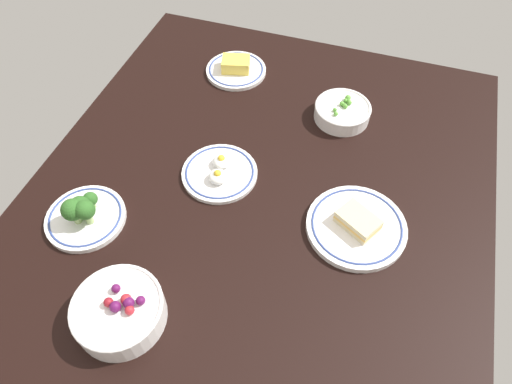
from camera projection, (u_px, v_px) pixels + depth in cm
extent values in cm
cube|color=black|center=(256.00, 202.00, 109.74)|extent=(129.72, 107.70, 4.00)
cylinder|color=white|center=(342.00, 112.00, 123.08)|extent=(14.81, 14.81, 3.87)
torus|color=white|center=(343.00, 107.00, 121.54)|extent=(15.02, 15.02, 0.80)
sphere|color=#599E38|center=(349.00, 103.00, 121.62)|extent=(1.30, 1.30, 1.30)
sphere|color=#599E38|center=(342.00, 104.00, 121.41)|extent=(1.27, 1.27, 1.27)
sphere|color=#599E38|center=(348.00, 100.00, 122.28)|extent=(1.21, 1.21, 1.21)
sphere|color=#599E38|center=(346.00, 106.00, 120.85)|extent=(1.14, 1.14, 1.14)
sphere|color=#599E38|center=(336.00, 114.00, 119.12)|extent=(1.18, 1.18, 1.18)
sphere|color=#599E38|center=(346.00, 101.00, 122.23)|extent=(1.19, 1.19, 1.19)
sphere|color=#599E38|center=(335.00, 110.00, 120.13)|extent=(1.05, 1.05, 1.05)
sphere|color=#599E38|center=(344.00, 106.00, 121.03)|extent=(1.19, 1.19, 1.19)
sphere|color=#599E38|center=(348.00, 98.00, 122.55)|extent=(1.59, 1.59, 1.59)
cylinder|color=white|center=(236.00, 71.00, 136.14)|extent=(17.75, 17.75, 1.12)
torus|color=#33478C|center=(236.00, 69.00, 135.70)|extent=(16.12, 16.12, 0.50)
cube|color=#F2D14C|center=(236.00, 64.00, 134.32)|extent=(7.79, 9.21, 3.48)
cylinder|color=white|center=(356.00, 227.00, 102.17)|extent=(22.37, 22.37, 1.47)
torus|color=#33478C|center=(357.00, 225.00, 101.59)|extent=(20.19, 20.19, 0.50)
cube|color=beige|center=(357.00, 224.00, 101.11)|extent=(9.68, 10.72, 1.20)
cube|color=#E5B24C|center=(358.00, 221.00, 100.32)|extent=(9.68, 10.72, 0.80)
cube|color=beige|center=(359.00, 218.00, 99.53)|extent=(9.68, 10.72, 1.20)
cylinder|color=white|center=(220.00, 173.00, 111.95)|extent=(18.50, 18.50, 1.07)
torus|color=#33478C|center=(220.00, 172.00, 111.53)|extent=(16.78, 16.78, 0.50)
ellipsoid|color=white|center=(218.00, 177.00, 108.98)|extent=(4.54, 4.54, 2.50)
sphere|color=yellow|center=(218.00, 174.00, 108.09)|extent=(1.82, 1.82, 1.82)
ellipsoid|color=white|center=(222.00, 161.00, 111.96)|extent=(4.41, 4.41, 2.42)
sphere|color=yellow|center=(221.00, 158.00, 111.10)|extent=(1.76, 1.76, 1.76)
cylinder|color=white|center=(86.00, 218.00, 103.72)|extent=(17.94, 17.94, 1.31)
torus|color=#33478C|center=(85.00, 216.00, 103.20)|extent=(16.29, 16.29, 0.50)
cylinder|color=#9EBC72|center=(77.00, 218.00, 101.46)|extent=(1.75, 1.75, 2.50)
sphere|color=#2D6023|center=(72.00, 210.00, 98.99)|extent=(5.00, 5.00, 5.00)
cylinder|color=#9EBC72|center=(89.00, 218.00, 101.18)|extent=(1.56, 1.56, 2.90)
sphere|color=#2D6023|center=(85.00, 210.00, 98.70)|extent=(4.47, 4.47, 4.47)
cylinder|color=#9EBC72|center=(93.00, 204.00, 104.10)|extent=(1.14, 1.14, 1.84)
sphere|color=#2D6023|center=(90.00, 199.00, 102.40)|extent=(3.24, 3.24, 3.24)
cylinder|color=#9EBC72|center=(84.00, 214.00, 102.41)|extent=(1.67, 1.67, 2.00)
sphere|color=#2D6023|center=(80.00, 207.00, 100.20)|extent=(4.78, 4.78, 4.78)
cylinder|color=white|center=(120.00, 312.00, 87.92)|extent=(17.58, 17.58, 5.49)
torus|color=white|center=(116.00, 306.00, 85.74)|extent=(17.68, 17.68, 0.80)
sphere|color=#59144C|center=(129.00, 303.00, 84.98)|extent=(2.19, 2.19, 2.19)
sphere|color=#59144C|center=(116.00, 288.00, 86.98)|extent=(1.74, 1.74, 1.74)
sphere|color=maroon|center=(108.00, 302.00, 85.21)|extent=(1.86, 1.86, 1.86)
sphere|color=#B2232D|center=(126.00, 299.00, 85.42)|extent=(2.12, 2.12, 2.12)
sphere|color=#59144C|center=(115.00, 307.00, 84.51)|extent=(2.18, 2.18, 2.18)
sphere|color=#B2232D|center=(130.00, 310.00, 84.30)|extent=(1.80, 1.80, 1.80)
sphere|color=#59144C|center=(141.00, 301.00, 85.47)|extent=(1.78, 1.78, 1.78)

